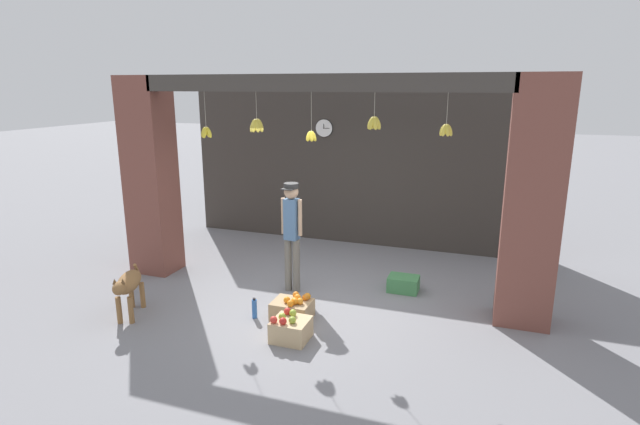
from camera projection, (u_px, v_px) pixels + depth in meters
ground_plane at (310, 299)px, 7.44m from camera, size 60.00×60.00×0.00m
shop_back_wall at (363, 163)px, 9.73m from camera, size 7.15×0.12×3.25m
shop_pillar_left at (151, 177)px, 8.25m from camera, size 0.70×0.60×3.25m
shop_pillar_right at (532, 204)px, 6.37m from camera, size 0.70×0.60×3.25m
storefront_awning at (312, 86)px, 6.78m from camera, size 5.25×0.28×0.93m
dog at (128, 285)px, 6.79m from camera, size 0.49×0.91×0.68m
shopkeeper at (292, 228)px, 7.52m from camera, size 0.34×0.28×1.70m
fruit_crate_oranges at (293, 309)px, 6.81m from camera, size 0.53×0.41×0.33m
fruit_crate_apples at (291, 329)px, 6.23m from camera, size 0.45×0.42×0.35m
produce_box_green at (403, 284)px, 7.72m from camera, size 0.46×0.34×0.24m
water_bottle at (254, 309)px, 6.82m from camera, size 0.07×0.07×0.29m
wall_clock at (324, 128)px, 9.74m from camera, size 0.36×0.03×0.36m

